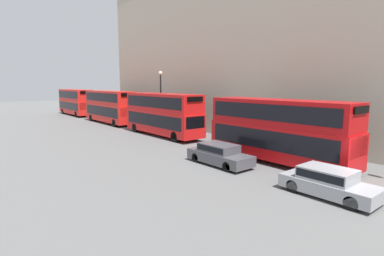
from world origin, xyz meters
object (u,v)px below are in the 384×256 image
Objects in this scene: bus_third_in_queue at (110,106)px; car_dark_sedan at (328,182)px; bus_leading at (278,128)px; car_hatchback at (219,154)px; bus_trailing at (76,101)px; bus_second_in_queue at (162,113)px.

bus_third_in_queue is 2.52× the size of car_dark_sedan.
car_dark_sedan is at bearing -123.03° from bus_leading.
car_hatchback is at bearing 147.79° from bus_leading.
bus_leading is 26.94m from bus_third_in_queue.
bus_trailing is (0.00, 13.96, -0.00)m from bus_third_in_queue.
car_dark_sedan is 0.94× the size of car_hatchback.
bus_third_in_queue is (-0.00, 26.94, 0.06)m from bus_leading.
bus_second_in_queue is 19.62m from car_dark_sedan.
bus_third_in_queue reaches higher than bus_leading.
car_dark_sedan is (-3.40, -19.25, -1.67)m from bus_second_in_queue.
bus_second_in_queue is 26.87m from bus_trailing.
bus_trailing is (0.00, 40.89, 0.06)m from bus_leading.
bus_second_in_queue is at bearing 79.98° from car_dark_sedan.
bus_second_in_queue is 12.47m from car_hatchback.
bus_trailing is at bearing 90.00° from bus_leading.
bus_third_in_queue is 13.96m from bus_trailing.
car_dark_sedan is (-3.40, -32.17, -1.70)m from bus_third_in_queue.
car_hatchback is at bearing -105.97° from bus_second_in_queue.
bus_third_in_queue is at bearing 90.00° from bus_leading.
bus_trailing reaches higher than bus_second_in_queue.
bus_trailing reaches higher than bus_leading.
car_hatchback is at bearing -95.01° from bus_trailing.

